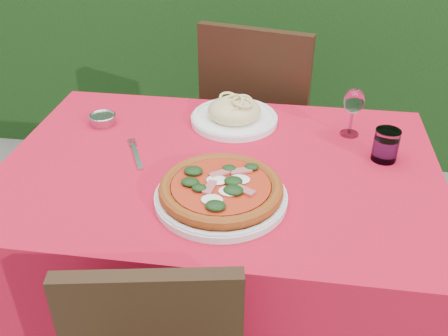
# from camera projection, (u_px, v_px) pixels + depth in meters

# --- Properties ---
(ground) EXTENTS (60.00, 60.00, 0.00)m
(ground) POSITION_uv_depth(u_px,v_px,m) (221.00, 335.00, 1.85)
(ground) COLOR #67625D
(ground) RESTS_ON ground
(dining_table) EXTENTS (1.26, 0.86, 0.75)m
(dining_table) POSITION_uv_depth(u_px,v_px,m) (220.00, 206.00, 1.53)
(dining_table) COLOR #402514
(dining_table) RESTS_ON ground
(chair_far) EXTENTS (0.53, 0.53, 0.97)m
(chair_far) POSITION_uv_depth(u_px,v_px,m) (260.00, 119.00, 2.10)
(chair_far) COLOR black
(chair_far) RESTS_ON ground
(pizza_plate) EXTENTS (0.37, 0.37, 0.06)m
(pizza_plate) POSITION_uv_depth(u_px,v_px,m) (221.00, 191.00, 1.28)
(pizza_plate) COLOR silver
(pizza_plate) RESTS_ON dining_table
(pasta_plate) EXTENTS (0.29, 0.29, 0.08)m
(pasta_plate) POSITION_uv_depth(u_px,v_px,m) (234.00, 114.00, 1.65)
(pasta_plate) COLOR white
(pasta_plate) RESTS_ON dining_table
(water_glass) EXTENTS (0.07, 0.07, 0.10)m
(water_glass) POSITION_uv_depth(u_px,v_px,m) (386.00, 147.00, 1.44)
(water_glass) COLOR silver
(water_glass) RESTS_ON dining_table
(wine_glass) EXTENTS (0.06, 0.06, 0.16)m
(wine_glass) POSITION_uv_depth(u_px,v_px,m) (354.00, 103.00, 1.53)
(wine_glass) COLOR silver
(wine_glass) RESTS_ON dining_table
(fork) EXTENTS (0.11, 0.19, 0.01)m
(fork) POSITION_uv_depth(u_px,v_px,m) (137.00, 156.00, 1.47)
(fork) COLOR #BABAC1
(fork) RESTS_ON dining_table
(steel_ramekin) EXTENTS (0.08, 0.08, 0.03)m
(steel_ramekin) POSITION_uv_depth(u_px,v_px,m) (103.00, 120.00, 1.65)
(steel_ramekin) COLOR #B0B0B7
(steel_ramekin) RESTS_ON dining_table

